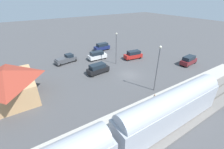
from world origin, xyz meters
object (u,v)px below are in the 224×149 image
at_px(light_pole_near_platform, 158,64).
at_px(light_pole_lot_center, 116,45).
at_px(suv_maroon, 189,60).
at_px(pickup_charcoal, 66,59).
at_px(suv_black, 98,69).
at_px(station_building, 8,84).
at_px(pedestrian_waiting_far, 152,102).
at_px(suv_red, 133,55).
at_px(suv_navy, 102,47).
at_px(pedestrian_on_platform, 154,98).
at_px(suv_white, 97,55).

bearing_deg(light_pole_near_platform, light_pole_lot_center, -3.64).
relative_size(suv_maroon, light_pole_lot_center, 0.65).
distance_m(pickup_charcoal, light_pole_lot_center, 13.34).
bearing_deg(suv_black, suv_maroon, -110.42).
relative_size(station_building, pedestrian_waiting_far, 6.08).
height_order(suv_red, suv_maroon, same).
relative_size(suv_navy, suv_black, 0.98).
bearing_deg(suv_navy, pedestrian_on_platform, 167.36).
bearing_deg(suv_red, suv_maroon, -138.90).
distance_m(suv_red, pickup_charcoal, 17.77).
bearing_deg(suv_white, light_pole_lot_center, -153.07).
height_order(suv_red, light_pole_lot_center, light_pole_lot_center).
xyz_separation_m(station_building, suv_navy, (13.80, -25.14, -1.58)).
relative_size(suv_black, light_pole_lot_center, 0.65).
bearing_deg(suv_navy, suv_white, 141.23).
xyz_separation_m(suv_navy, suv_black, (-13.43, 8.55, 0.00)).
relative_size(suv_white, suv_black, 0.98).
xyz_separation_m(pedestrian_on_platform, pickup_charcoal, (24.09, 6.39, -0.25)).
bearing_deg(light_pole_near_platform, pickup_charcoal, 24.37).
distance_m(suv_maroon, light_pole_lot_center, 18.47).
bearing_deg(suv_black, suv_navy, -32.48).
height_order(station_building, suv_black, station_building).
xyz_separation_m(suv_red, suv_navy, (10.92, 3.64, 0.00)).
bearing_deg(suv_red, suv_black, 101.63).
height_order(pickup_charcoal, light_pole_near_platform, light_pole_near_platform).
bearing_deg(light_pole_near_platform, suv_maroon, -77.05).
height_order(pedestrian_on_platform, suv_white, suv_white).
bearing_deg(light_pole_near_platform, pedestrian_waiting_far, 129.11).
distance_m(suv_navy, suv_maroon, 24.88).
bearing_deg(light_pole_lot_center, pedestrian_on_platform, 166.36).
bearing_deg(pedestrian_waiting_far, suv_maroon, -70.71).
relative_size(station_building, suv_black, 2.06).
distance_m(suv_maroon, suv_black, 22.73).
relative_size(pedestrian_waiting_far, suv_navy, 0.34).
distance_m(suv_white, light_pole_lot_center, 6.91).
xyz_separation_m(pedestrian_waiting_far, suv_white, (22.32, -2.35, -0.13)).
xyz_separation_m(suv_navy, suv_maroon, (-21.36, -12.75, 0.00)).
bearing_deg(station_building, light_pole_near_platform, -116.92).
bearing_deg(suv_maroon, suv_white, 48.89).
bearing_deg(suv_navy, suv_red, -161.55).
bearing_deg(suv_navy, station_building, 118.77).
xyz_separation_m(station_building, suv_white, (7.79, -20.30, -1.58)).
bearing_deg(pedestrian_on_platform, station_building, 53.14).
distance_m(station_building, pedestrian_on_platform, 23.63).
distance_m(pedestrian_on_platform, suv_navy, 28.64).
xyz_separation_m(suv_maroon, light_pole_near_platform, (-3.64, 15.83, 4.10)).
bearing_deg(pedestrian_on_platform, suv_maroon, -70.90).
relative_size(pedestrian_on_platform, light_pole_lot_center, 0.22).
xyz_separation_m(pedestrian_waiting_far, light_pole_lot_center, (17.14, -4.98, 3.61)).
distance_m(pedestrian_waiting_far, suv_maroon, 21.12).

